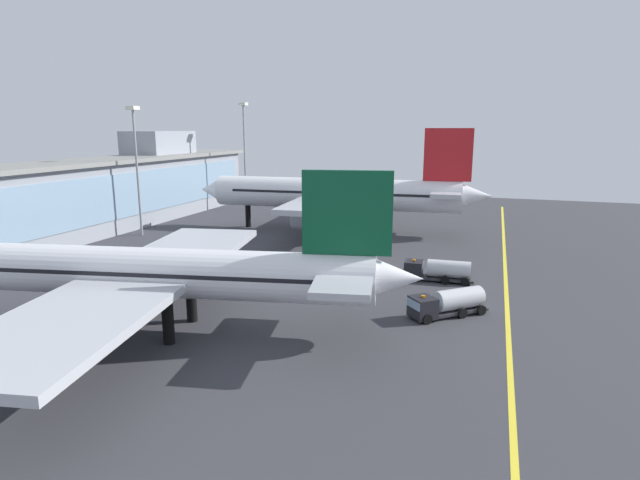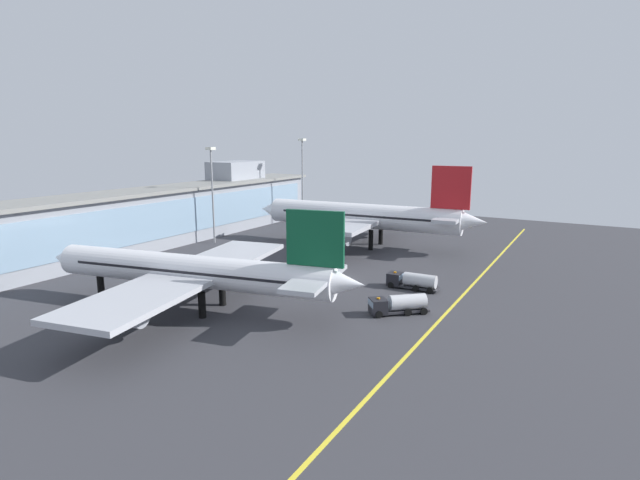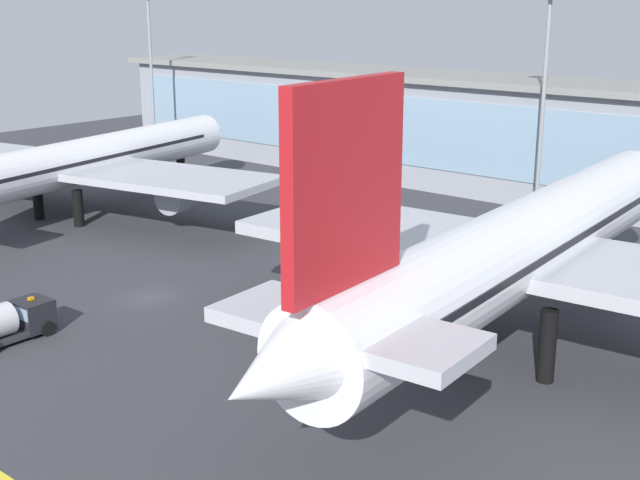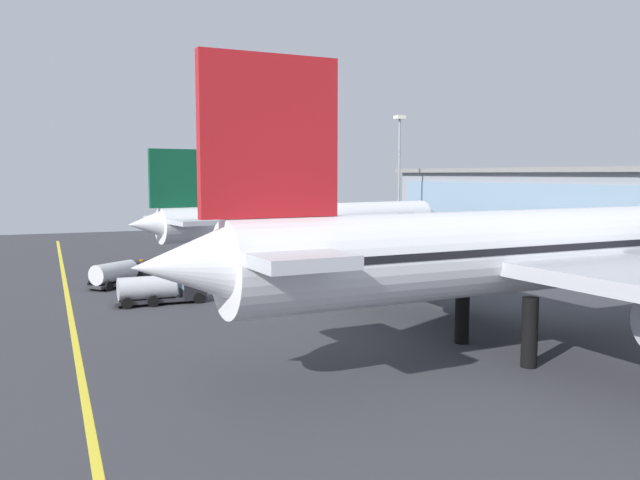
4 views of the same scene
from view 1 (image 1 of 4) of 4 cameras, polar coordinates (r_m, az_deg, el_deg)
The scene contains 9 objects.
ground_plane at distance 73.37m, azimuth 2.49°, elevation -3.51°, with size 180.00×180.00×0.00m, color #38383D.
taxiway_centreline_stripe at distance 70.73m, azimuth 19.92°, elevation -4.86°, with size 144.00×0.50×0.01m, color yellow.
terminal_building at distance 101.62m, azimuth -27.61°, elevation 3.86°, with size 123.10×14.00×19.26m.
airliner_near_left at distance 53.70m, azimuth -18.57°, elevation -3.53°, with size 47.71×53.86×16.30m.
airliner_near_right at distance 100.59m, azimuth 1.84°, elevation 5.07°, with size 41.70×58.10×19.96m.
fuel_tanker_truck at distance 70.30m, azimuth 12.75°, elevation -3.24°, with size 3.17×9.12×2.90m.
baggage_tug_near at distance 57.64m, azimuth 13.78°, elevation -6.77°, with size 7.79×8.39×2.90m.
apron_light_mast_west at distance 101.94m, azimuth -19.73°, elevation 9.14°, with size 1.80×1.80×23.87m.
apron_light_mast_east at distance 129.45m, azimuth -8.39°, elevation 10.77°, with size 1.80×1.80×25.97m.
Camera 1 is at (-67.79, -19.65, 20.03)m, focal length 28.87 mm.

